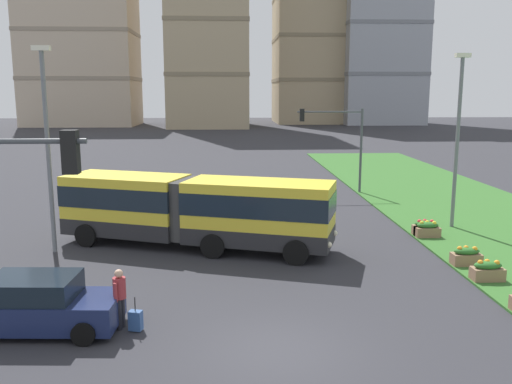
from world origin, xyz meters
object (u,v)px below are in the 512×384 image
object	(u,v)px
articulated_bus	(195,210)
apartment_tower_eastcentre	(381,4)
car_black_sedan	(151,188)
streetlight_median	(458,134)
pedestrian_crossing	(120,295)
flower_planter_4	(425,228)
traffic_light_far_right	(339,135)
flower_planter_3	(427,229)
rolling_suitcase	(136,320)
flower_planter_2	(466,256)
streetlight_left	(47,141)
apartment_tower_westcentre	(208,1)
apartment_tower_west	(80,35)
flower_planter_1	(488,271)
car_navy_sedan	(38,305)

from	to	relation	value
articulated_bus	apartment_tower_eastcentre	bearing A→B (deg)	70.43
car_black_sedan	streetlight_median	size ratio (longest dim) A/B	0.54
streetlight_median	pedestrian_crossing	bearing A→B (deg)	-142.24
flower_planter_4	traffic_light_far_right	bearing A→B (deg)	99.64
articulated_bus	flower_planter_3	bearing A→B (deg)	5.00
rolling_suitcase	traffic_light_far_right	world-z (taller)	traffic_light_far_right
traffic_light_far_right	flower_planter_2	bearing A→B (deg)	-83.10
flower_planter_2	flower_planter_4	distance (m)	4.44
streetlight_left	apartment_tower_westcentre	bearing A→B (deg)	87.52
flower_planter_3	apartment_tower_eastcentre	world-z (taller)	apartment_tower_eastcentre
rolling_suitcase	apartment_tower_eastcentre	bearing A→B (deg)	71.32
car_black_sedan	streetlight_median	bearing A→B (deg)	-27.04
rolling_suitcase	apartment_tower_west	size ratio (longest dim) A/B	0.03
rolling_suitcase	traffic_light_far_right	size ratio (longest dim) A/B	0.17
car_black_sedan	streetlight_left	world-z (taller)	streetlight_left
flower_planter_1	flower_planter_2	xyz separation A→B (m)	(0.00, 1.72, 0.00)
rolling_suitcase	flower_planter_4	world-z (taller)	rolling_suitcase
pedestrian_crossing	apartment_tower_westcentre	distance (m)	95.38
streetlight_median	flower_planter_4	bearing A→B (deg)	-141.33
car_black_sedan	streetlight_median	xyz separation A→B (m)	(15.80, -8.06, 3.88)
streetlight_median	flower_planter_1	bearing A→B (deg)	-103.89
streetlight_left	streetlight_median	distance (m)	18.53
flower_planter_1	traffic_light_far_right	bearing A→B (deg)	96.22
flower_planter_1	apartment_tower_eastcentre	distance (m)	103.84
car_black_sedan	flower_planter_1	bearing A→B (deg)	-48.57
flower_planter_3	streetlight_median	bearing A→B (deg)	43.86
streetlight_median	articulated_bus	bearing A→B (deg)	-167.52
traffic_light_far_right	apartment_tower_eastcentre	xyz separation A→B (m)	(24.61, 81.19, 20.72)
pedestrian_crossing	streetlight_left	world-z (taller)	streetlight_left
apartment_tower_eastcentre	streetlight_median	bearing A→B (deg)	-102.93
pedestrian_crossing	rolling_suitcase	world-z (taller)	pedestrian_crossing
flower_planter_1	flower_planter_2	size ratio (longest dim) A/B	1.00
flower_planter_4	traffic_light_far_right	size ratio (longest dim) A/B	0.20
flower_planter_3	flower_planter_4	size ratio (longest dim) A/B	1.00
flower_planter_2	streetlight_left	distance (m)	17.12
pedestrian_crossing	car_black_sedan	bearing A→B (deg)	95.30
pedestrian_crossing	apartment_tower_west	size ratio (longest dim) A/B	0.05
rolling_suitcase	flower_planter_4	bearing A→B (deg)	39.26
car_black_sedan	flower_planter_3	distance (m)	17.06
streetlight_median	apartment_tower_westcentre	world-z (taller)	apartment_tower_westcentre
car_navy_sedan	apartment_tower_westcentre	xyz separation A→B (m)	(1.72, 92.73, 22.71)
car_black_sedan	rolling_suitcase	size ratio (longest dim) A/B	4.64
flower_planter_1	car_navy_sedan	bearing A→B (deg)	-167.36
apartment_tower_west	streetlight_left	bearing A→B (deg)	-76.49
flower_planter_4	streetlight_left	bearing A→B (deg)	-174.34
car_black_sedan	pedestrian_crossing	distance (m)	19.02
flower_planter_1	flower_planter_4	xyz separation A→B (m)	(0.00, 6.16, 0.00)
pedestrian_crossing	apartment_tower_west	distance (m)	101.94
flower_planter_3	car_navy_sedan	bearing A→B (deg)	-147.74
articulated_bus	apartment_tower_west	bearing A→B (deg)	107.07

